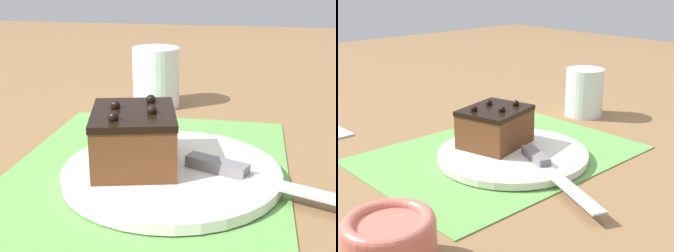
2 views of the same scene
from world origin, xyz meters
The scene contains 6 objects.
ground_plane centered at (0.00, 0.00, 0.00)m, with size 3.00×3.00×0.00m, color olive.
placemat_woven centered at (0.00, 0.00, 0.00)m, with size 0.46×0.34×0.00m, color #609E4C.
cake_plate centered at (0.00, -0.03, 0.01)m, with size 0.26×0.26×0.01m.
chocolate_cake centered at (0.00, 0.01, 0.05)m, with size 0.13×0.12×0.08m.
serving_knife centered at (-0.01, -0.12, 0.02)m, with size 0.11×0.22×0.01m.
drinking_glass centered at (0.30, 0.05, 0.05)m, with size 0.08×0.08×0.11m.
Camera 1 is at (-0.50, -0.12, 0.24)m, focal length 50.00 mm.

